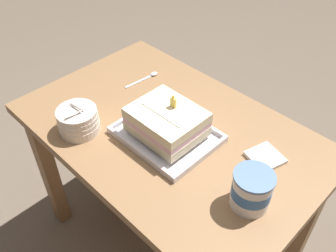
# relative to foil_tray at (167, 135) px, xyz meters

# --- Properties ---
(ground_plane) EXTENTS (8.00, 8.00, 0.00)m
(ground_plane) POSITION_rel_foil_tray_xyz_m (-0.02, 0.04, -0.73)
(ground_plane) COLOR #6B5B4C
(dining_table) EXTENTS (1.06, 0.69, 0.72)m
(dining_table) POSITION_rel_foil_tray_xyz_m (-0.02, 0.04, -0.12)
(dining_table) COLOR olive
(dining_table) RESTS_ON ground_plane
(foil_tray) EXTENTS (0.32, 0.26, 0.02)m
(foil_tray) POSITION_rel_foil_tray_xyz_m (0.00, 0.00, 0.00)
(foil_tray) COLOR silver
(foil_tray) RESTS_ON dining_table
(birthday_cake) EXTENTS (0.23, 0.19, 0.14)m
(birthday_cake) POSITION_rel_foil_tray_xyz_m (0.00, -0.00, 0.06)
(birthday_cake) COLOR beige
(birthday_cake) RESTS_ON foil_tray
(bowl_stack) EXTENTS (0.14, 0.14, 0.15)m
(bowl_stack) POSITION_rel_foil_tray_xyz_m (-0.24, -0.19, 0.04)
(bowl_stack) COLOR silver
(bowl_stack) RESTS_ON dining_table
(ice_cream_tub) EXTENTS (0.11, 0.11, 0.12)m
(ice_cream_tub) POSITION_rel_foil_tray_xyz_m (0.36, -0.03, 0.05)
(ice_cream_tub) COLOR white
(ice_cream_tub) RESTS_ON dining_table
(serving_spoon_near_tray) EXTENTS (0.03, 0.16, 0.01)m
(serving_spoon_near_tray) POSITION_rel_foil_tray_xyz_m (-0.30, 0.20, -0.00)
(serving_spoon_near_tray) COLOR silver
(serving_spoon_near_tray) RESTS_ON dining_table
(napkin_pile) EXTENTS (0.12, 0.12, 0.01)m
(napkin_pile) POSITION_rel_foil_tray_xyz_m (0.30, 0.15, -0.00)
(napkin_pile) COLOR white
(napkin_pile) RESTS_ON dining_table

